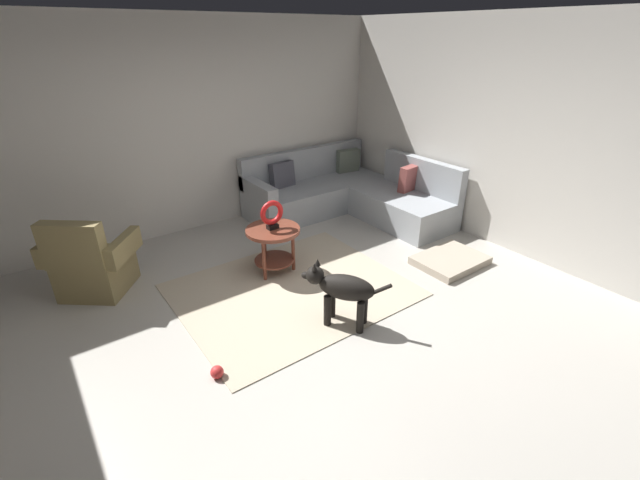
{
  "coord_description": "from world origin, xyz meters",
  "views": [
    {
      "loc": [
        -1.87,
        -2.57,
        2.47
      ],
      "look_at": [
        0.45,
        0.6,
        0.55
      ],
      "focal_mm": 23.85,
      "sensor_mm": 36.0,
      "label": 1
    }
  ],
  "objects_px": {
    "armchair": "(92,265)",
    "dog_toy_ball": "(217,372)",
    "sectional_couch": "(348,195)",
    "dog_bed_mat": "(450,260)",
    "dog": "(342,289)",
    "side_table": "(273,239)",
    "torus_sculpture": "(272,214)"
  },
  "relations": [
    {
      "from": "torus_sculpture",
      "to": "dog",
      "type": "height_order",
      "value": "torus_sculpture"
    },
    {
      "from": "sectional_couch",
      "to": "dog_toy_ball",
      "type": "distance_m",
      "value": 3.64
    },
    {
      "from": "side_table",
      "to": "torus_sculpture",
      "type": "height_order",
      "value": "torus_sculpture"
    },
    {
      "from": "side_table",
      "to": "dog_bed_mat",
      "type": "height_order",
      "value": "side_table"
    },
    {
      "from": "sectional_couch",
      "to": "side_table",
      "type": "distance_m",
      "value": 1.98
    },
    {
      "from": "sectional_couch",
      "to": "dog",
      "type": "xyz_separation_m",
      "value": [
        -1.77,
        -2.07,
        0.09
      ]
    },
    {
      "from": "torus_sculpture",
      "to": "armchair",
      "type": "bearing_deg",
      "value": 156.96
    },
    {
      "from": "dog",
      "to": "side_table",
      "type": "bearing_deg",
      "value": 55.26
    },
    {
      "from": "armchair",
      "to": "side_table",
      "type": "bearing_deg",
      "value": 15.9
    },
    {
      "from": "sectional_couch",
      "to": "dog_bed_mat",
      "type": "height_order",
      "value": "sectional_couch"
    },
    {
      "from": "armchair",
      "to": "dog_toy_ball",
      "type": "height_order",
      "value": "armchair"
    },
    {
      "from": "armchair",
      "to": "dog_toy_ball",
      "type": "distance_m",
      "value": 1.99
    },
    {
      "from": "sectional_couch",
      "to": "armchair",
      "type": "relative_size",
      "value": 2.25
    },
    {
      "from": "sectional_couch",
      "to": "dog_bed_mat",
      "type": "xyz_separation_m",
      "value": [
        -0.01,
        -1.93,
        -0.25
      ]
    },
    {
      "from": "dog",
      "to": "sectional_couch",
      "type": "bearing_deg",
      "value": 14.27
    },
    {
      "from": "side_table",
      "to": "dog",
      "type": "xyz_separation_m",
      "value": [
        0.01,
        -1.2,
        -0.04
      ]
    },
    {
      "from": "dog",
      "to": "torus_sculpture",
      "type": "bearing_deg",
      "value": 55.26
    },
    {
      "from": "dog",
      "to": "dog_toy_ball",
      "type": "xyz_separation_m",
      "value": [
        -1.23,
        0.03,
        -0.32
      ]
    },
    {
      "from": "torus_sculpture",
      "to": "dog_toy_ball",
      "type": "relative_size",
      "value": 3.08
    },
    {
      "from": "sectional_couch",
      "to": "torus_sculpture",
      "type": "xyz_separation_m",
      "value": [
        -1.78,
        -0.86,
        0.42
      ]
    },
    {
      "from": "side_table",
      "to": "dog_bed_mat",
      "type": "distance_m",
      "value": 2.1
    },
    {
      "from": "sectional_couch",
      "to": "side_table",
      "type": "xyz_separation_m",
      "value": [
        -1.78,
        -0.86,
        0.12
      ]
    },
    {
      "from": "dog_bed_mat",
      "to": "side_table",
      "type": "bearing_deg",
      "value": 148.77
    },
    {
      "from": "sectional_couch",
      "to": "dog_bed_mat",
      "type": "relative_size",
      "value": 2.81
    },
    {
      "from": "side_table",
      "to": "dog",
      "type": "distance_m",
      "value": 1.2
    },
    {
      "from": "sectional_couch",
      "to": "dog_bed_mat",
      "type": "bearing_deg",
      "value": -90.36
    },
    {
      "from": "sectional_couch",
      "to": "dog_toy_ball",
      "type": "xyz_separation_m",
      "value": [
        -3.01,
        -2.04,
        -0.24
      ]
    },
    {
      "from": "side_table",
      "to": "dog",
      "type": "bearing_deg",
      "value": -89.66
    },
    {
      "from": "torus_sculpture",
      "to": "dog_bed_mat",
      "type": "distance_m",
      "value": 2.17
    },
    {
      "from": "armchair",
      "to": "dog",
      "type": "height_order",
      "value": "armchair"
    },
    {
      "from": "torus_sculpture",
      "to": "dog_bed_mat",
      "type": "height_order",
      "value": "torus_sculpture"
    },
    {
      "from": "side_table",
      "to": "dog_toy_ball",
      "type": "distance_m",
      "value": 1.74
    }
  ]
}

